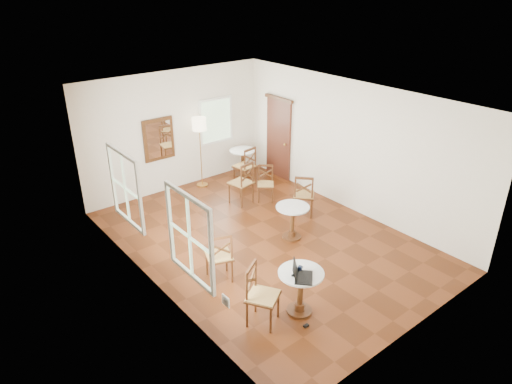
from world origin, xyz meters
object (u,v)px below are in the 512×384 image
at_px(chair_back_a, 245,166).
at_px(water_glass, 298,268).
at_px(chair_mid_a, 242,183).
at_px(chair_back_b, 266,184).
at_px(floor_lamp, 199,129).
at_px(mouse, 293,275).
at_px(laptop, 300,274).
at_px(power_adapter, 306,326).
at_px(chair_near_a, 219,256).
at_px(cafe_table_near, 300,288).
at_px(chair_near_b, 261,295).
at_px(chair_mid_b, 304,195).
at_px(navy_mug, 300,268).
at_px(cafe_table_mid, 292,218).
at_px(cafe_table_back, 243,160).

bearing_deg(chair_back_a, water_glass, 52.55).
height_order(chair_mid_a, chair_back_b, chair_mid_a).
distance_m(floor_lamp, mouse, 5.55).
relative_size(floor_lamp, laptop, 3.77).
xyz_separation_m(chair_mid_a, power_adapter, (-1.85, -4.10, -0.52)).
relative_size(chair_near_a, floor_lamp, 0.54).
bearing_deg(floor_lamp, cafe_table_near, -105.86).
bearing_deg(chair_near_b, chair_mid_a, 25.40).
distance_m(cafe_table_near, floor_lamp, 5.56).
xyz_separation_m(chair_mid_b, floor_lamp, (-0.93, 2.83, 1.05)).
bearing_deg(chair_mid_b, laptop, 92.54).
bearing_deg(chair_near_b, navy_mug, -45.02).
relative_size(chair_near_b, chair_mid_a, 0.96).
height_order(cafe_table_near, laptop, laptop).
xyz_separation_m(cafe_table_mid, mouse, (-1.68, -1.81, 0.34)).
bearing_deg(chair_near_b, power_adapter, -80.23).
bearing_deg(chair_back_b, laptop, -82.80).
height_order(laptop, power_adapter, laptop).
relative_size(chair_back_b, power_adapter, 9.97).
bearing_deg(chair_mid_a, cafe_table_mid, 74.67).
bearing_deg(chair_back_b, cafe_table_near, -82.18).
xyz_separation_m(laptop, mouse, (-0.05, 0.10, -0.05)).
xyz_separation_m(chair_mid_a, chair_mid_b, (0.74, -1.35, -0.03)).
height_order(cafe_table_near, mouse, mouse).
distance_m(cafe_table_mid, chair_mid_b, 1.09).
height_order(chair_near_b, chair_mid_b, chair_near_b).
relative_size(cafe_table_back, chair_back_a, 0.71).
distance_m(chair_back_b, mouse, 4.30).
height_order(chair_mid_a, chair_mid_b, chair_mid_a).
height_order(chair_back_a, power_adapter, chair_back_a).
bearing_deg(chair_back_a, mouse, 51.32).
bearing_deg(cafe_table_mid, floor_lamp, 90.37).
bearing_deg(laptop, navy_mug, 2.68).
bearing_deg(navy_mug, chair_near_a, 109.28).
height_order(cafe_table_near, chair_back_b, chair_back_b).
relative_size(mouse, water_glass, 1.00).
bearing_deg(cafe_table_mid, chair_mid_b, 33.35).
bearing_deg(water_glass, floor_lamp, 73.94).
distance_m(laptop, navy_mug, 0.20).
distance_m(chair_near_b, chair_mid_b, 3.78).
bearing_deg(laptop, chair_mid_b, 0.57).
bearing_deg(chair_mid_b, water_glass, 91.84).
bearing_deg(chair_near_a, chair_back_a, -114.03).
height_order(chair_near_a, chair_mid_a, chair_mid_a).
distance_m(cafe_table_mid, chair_back_a, 2.90).
bearing_deg(navy_mug, chair_mid_b, 44.59).
height_order(cafe_table_back, power_adapter, cafe_table_back).
xyz_separation_m(cafe_table_mid, chair_near_b, (-2.16, -1.61, 0.06)).
relative_size(chair_mid_a, chair_back_a, 1.02).
bearing_deg(floor_lamp, cafe_table_back, -6.88).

